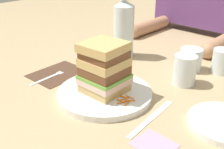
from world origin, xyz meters
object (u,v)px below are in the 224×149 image
knife (150,119)px  napkin_pink (154,144)px  juice_glass (184,72)px  water_bottle (124,28)px  fork (53,75)px  empty_tumbler_1 (223,61)px  main_plate (105,93)px  sandwich (104,68)px  napkin_dark (58,73)px  empty_tumbler_0 (191,59)px

knife → napkin_pink: size_ratio=2.35×
juice_glass → water_bottle: bearing=170.6°
fork → empty_tumbler_1: size_ratio=2.08×
main_plate → napkin_pink: main_plate is taller
sandwich → fork: bearing=-174.0°
sandwich → juice_glass: 0.26m
napkin_dark → knife: bearing=-0.8°
main_plate → napkin_pink: (0.23, -0.08, -0.01)m
napkin_dark → empty_tumbler_0: empty_tumbler_0 is taller
water_bottle → empty_tumbler_1: 0.36m
fork → empty_tumbler_0: (0.30, 0.35, 0.03)m
empty_tumbler_0 → napkin_pink: empty_tumbler_0 is taller
napkin_dark → fork: size_ratio=1.04×
knife → empty_tumbler_1: empty_tumbler_1 is taller
napkin_dark → empty_tumbler_0: 0.45m
sandwich → empty_tumbler_1: size_ratio=1.77×
sandwich → knife: 0.18m
knife → empty_tumbler_0: size_ratio=2.66×
knife → empty_tumbler_0: empty_tumbler_0 is taller
fork → juice_glass: bearing=35.8°
knife → empty_tumbler_1: (0.01, 0.39, 0.04)m
napkin_dark → knife: size_ratio=0.86×
napkin_dark → fork: (0.00, -0.02, 0.00)m
main_plate → juice_glass: 0.25m
main_plate → knife: (0.16, -0.01, -0.01)m
juice_glass → water_bottle: water_bottle is taller
empty_tumbler_0 → juice_glass: bearing=-70.4°
juice_glass → empty_tumbler_0: bearing=109.6°
napkin_dark → empty_tumbler_1: bearing=44.6°
sandwich → fork: size_ratio=0.85×
sandwich → empty_tumbler_0: sandwich is taller
sandwich → napkin_pink: sandwich is taller
water_bottle → napkin_pink: size_ratio=2.84×
empty_tumbler_1 → fork: bearing=-133.7°
sandwich → water_bottle: water_bottle is taller
main_plate → napkin_dark: 0.22m
knife → main_plate: bearing=177.8°
water_bottle → empty_tumbler_0: 0.27m
juice_glass → napkin_pink: size_ratio=1.08×
napkin_dark → fork: 0.02m
empty_tumbler_0 → empty_tumbler_1: empty_tumbler_1 is taller
sandwich → juice_glass: bearing=61.0°
knife → empty_tumbler_0: 0.35m
knife → water_bottle: 0.44m
sandwich → napkin_dark: size_ratio=0.82×
sandwich → empty_tumbler_1: bearing=65.8°
empty_tumbler_0 → empty_tumbler_1: 0.10m
napkin_dark → water_bottle: size_ratio=0.71×
napkin_pink → knife: bearing=131.7°
sandwich → empty_tumbler_1: sandwich is taller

